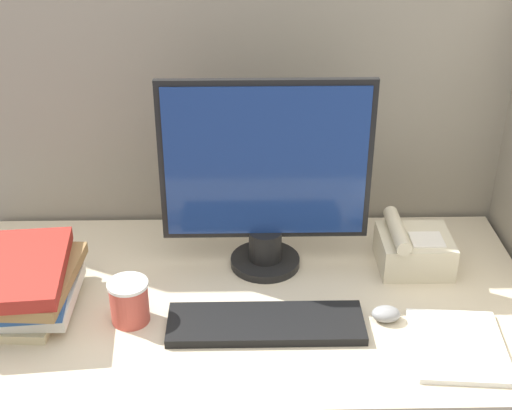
{
  "coord_description": "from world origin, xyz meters",
  "views": [
    {
      "loc": [
        -0.0,
        -1.0,
        1.71
      ],
      "look_at": [
        0.03,
        0.41,
        0.95
      ],
      "focal_mm": 50.0,
      "sensor_mm": 36.0,
      "label": 1
    }
  ],
  "objects_px": {
    "keyboard": "(266,324)",
    "mouse": "(387,314)",
    "coffee_cup": "(130,301)",
    "desk_telephone": "(413,249)",
    "book_stack": "(21,284)",
    "monitor": "(266,181)"
  },
  "relations": [
    {
      "from": "keyboard",
      "to": "coffee_cup",
      "type": "distance_m",
      "value": 0.3
    },
    {
      "from": "monitor",
      "to": "coffee_cup",
      "type": "distance_m",
      "value": 0.42
    },
    {
      "from": "coffee_cup",
      "to": "desk_telephone",
      "type": "xyz_separation_m",
      "value": [
        0.67,
        0.21,
        -0.0
      ]
    },
    {
      "from": "book_stack",
      "to": "desk_telephone",
      "type": "distance_m",
      "value": 0.93
    },
    {
      "from": "monitor",
      "to": "mouse",
      "type": "distance_m",
      "value": 0.41
    },
    {
      "from": "mouse",
      "to": "desk_telephone",
      "type": "distance_m",
      "value": 0.24
    },
    {
      "from": "mouse",
      "to": "coffee_cup",
      "type": "distance_m",
      "value": 0.57
    },
    {
      "from": "keyboard",
      "to": "book_stack",
      "type": "bearing_deg",
      "value": 172.08
    },
    {
      "from": "coffee_cup",
      "to": "desk_telephone",
      "type": "relative_size",
      "value": 0.56
    },
    {
      "from": "book_stack",
      "to": "desk_telephone",
      "type": "height_order",
      "value": "book_stack"
    },
    {
      "from": "mouse",
      "to": "monitor",
      "type": "bearing_deg",
      "value": 138.38
    },
    {
      "from": "mouse",
      "to": "book_stack",
      "type": "distance_m",
      "value": 0.82
    },
    {
      "from": "keyboard",
      "to": "book_stack",
      "type": "distance_m",
      "value": 0.56
    },
    {
      "from": "coffee_cup",
      "to": "desk_telephone",
      "type": "height_order",
      "value": "desk_telephone"
    },
    {
      "from": "monitor",
      "to": "book_stack",
      "type": "bearing_deg",
      "value": -162.19
    },
    {
      "from": "keyboard",
      "to": "mouse",
      "type": "relative_size",
      "value": 6.74
    },
    {
      "from": "mouse",
      "to": "book_stack",
      "type": "bearing_deg",
      "value": 176.14
    },
    {
      "from": "keyboard",
      "to": "desk_telephone",
      "type": "relative_size",
      "value": 2.4
    },
    {
      "from": "mouse",
      "to": "desk_telephone",
      "type": "xyz_separation_m",
      "value": [
        0.1,
        0.22,
        0.03
      ]
    },
    {
      "from": "book_stack",
      "to": "monitor",
      "type": "bearing_deg",
      "value": 17.81
    },
    {
      "from": "mouse",
      "to": "desk_telephone",
      "type": "height_order",
      "value": "desk_telephone"
    },
    {
      "from": "keyboard",
      "to": "mouse",
      "type": "distance_m",
      "value": 0.27
    }
  ]
}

